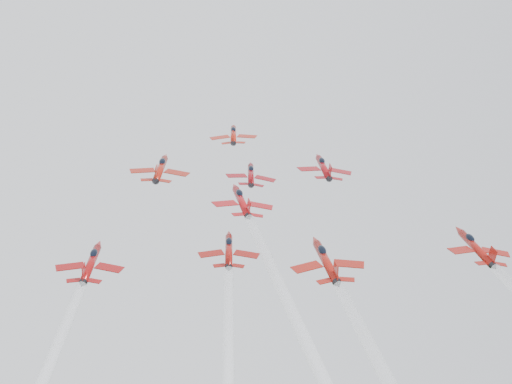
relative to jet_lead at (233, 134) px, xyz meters
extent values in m
cylinder|color=#AE1F10|center=(0.00, -0.31, -0.28)|extent=(1.11, 9.16, 6.33)
cone|color=#AE1F10|center=(0.00, 4.91, 3.01)|extent=(1.11, 2.48, 2.13)
cone|color=black|center=(0.00, -5.11, -3.30)|extent=(1.11, 1.62, 1.59)
ellipsoid|color=black|center=(0.00, 1.39, 1.39)|extent=(1.01, 2.37, 1.96)
cube|color=#AE1F10|center=(-2.73, -0.97, -0.76)|extent=(4.15, 2.71, 1.06)
cube|color=#AE1F10|center=(2.73, -0.97, -0.76)|extent=(4.15, 2.71, 1.06)
cube|color=#AE1F10|center=(0.00, -4.73, -1.63)|extent=(0.12, 2.62, 2.68)
cube|color=#AE1F10|center=(-1.42, -4.26, -2.76)|extent=(1.99, 1.34, 0.61)
cube|color=#AE1F10|center=(1.42, -4.26, -2.76)|extent=(1.99, 1.34, 0.61)
cylinder|color=#A01C0F|center=(-14.33, -17.40, -11.03)|extent=(1.21, 9.99, 6.91)
cone|color=#A01C0F|center=(-14.33, -11.70, -7.44)|extent=(1.21, 2.70, 2.32)
cone|color=black|center=(-14.33, -22.63, -14.32)|extent=(1.21, 1.77, 1.73)
ellipsoid|color=black|center=(-14.33, -15.55, -9.21)|extent=(1.10, 2.58, 2.13)
cube|color=#A01C0F|center=(-17.31, -18.12, -11.55)|extent=(4.53, 2.95, 1.15)
cube|color=#A01C0F|center=(-11.35, -18.12, -11.55)|extent=(4.53, 2.95, 1.15)
cube|color=#A01C0F|center=(-14.33, -22.22, -12.50)|extent=(0.13, 2.86, 2.93)
cube|color=#A01C0F|center=(-15.88, -21.70, -13.73)|extent=(2.17, 1.46, 0.66)
cube|color=#A01C0F|center=(-12.79, -21.70, -13.73)|extent=(2.17, 1.46, 0.66)
cylinder|color=maroon|center=(1.37, -18.91, -11.98)|extent=(1.02, 8.39, 5.80)
cone|color=maroon|center=(1.37, -14.12, -8.97)|extent=(1.02, 2.27, 1.95)
cone|color=black|center=(1.37, -23.31, -14.75)|extent=(1.02, 1.49, 1.46)
ellipsoid|color=black|center=(1.37, -17.35, -10.45)|extent=(0.93, 2.17, 1.79)
cube|color=maroon|center=(-1.13, -19.52, -12.42)|extent=(3.80, 2.48, 0.97)
cube|color=maroon|center=(3.88, -19.52, -12.42)|extent=(3.80, 2.48, 0.97)
cube|color=maroon|center=(1.37, -22.96, -13.21)|extent=(0.11, 2.40, 2.46)
cube|color=maroon|center=(0.08, -22.52, -14.25)|extent=(1.83, 1.23, 0.56)
cube|color=maroon|center=(2.67, -22.52, -14.25)|extent=(1.83, 1.23, 0.56)
cylinder|color=maroon|center=(15.24, -15.15, -9.61)|extent=(1.18, 9.68, 6.69)
cone|color=maroon|center=(15.24, -9.62, -6.14)|extent=(1.18, 2.62, 2.25)
cone|color=black|center=(15.24, -20.22, -12.80)|extent=(1.18, 1.71, 1.68)
ellipsoid|color=black|center=(15.24, -13.35, -7.85)|extent=(1.07, 2.50, 2.07)
cube|color=maroon|center=(12.35, -15.84, -10.11)|extent=(4.39, 2.86, 1.12)
cube|color=maroon|center=(18.12, -15.84, -10.11)|extent=(4.39, 2.86, 1.12)
cube|color=maroon|center=(15.24, -19.81, -11.03)|extent=(0.13, 2.77, 2.84)
cube|color=maroon|center=(13.74, -19.31, -12.23)|extent=(2.11, 1.42, 0.64)
cube|color=maroon|center=(16.73, -19.31, -12.23)|extent=(2.11, 1.42, 0.64)
cylinder|color=#AB1013|center=(-1.25, -28.84, -18.22)|extent=(1.16, 9.53, 6.59)
cone|color=#AB1013|center=(-1.25, -23.40, -14.80)|extent=(1.16, 2.58, 2.21)
cone|color=black|center=(-1.25, -33.83, -21.36)|extent=(1.16, 1.69, 1.65)
ellipsoid|color=black|center=(-1.25, -27.07, -16.49)|extent=(1.05, 2.47, 2.04)
cube|color=#AB1013|center=(-4.09, -29.52, -18.72)|extent=(4.32, 2.82, 1.10)
cube|color=#AB1013|center=(1.59, -29.52, -18.72)|extent=(4.32, 2.82, 1.10)
cube|color=#AB1013|center=(-1.25, -33.43, -19.62)|extent=(0.13, 2.73, 2.79)
cube|color=#AB1013|center=(-2.73, -32.94, -20.80)|extent=(2.07, 1.39, 0.63)
cube|color=#AB1013|center=(0.22, -32.94, -20.80)|extent=(2.07, 1.39, 0.63)
cylinder|color=maroon|center=(-22.58, -46.46, -29.31)|extent=(1.02, 8.37, 5.79)
cone|color=maroon|center=(-22.58, -41.68, -26.30)|extent=(1.02, 2.26, 1.95)
cone|color=black|center=(-22.58, -50.84, -32.06)|extent=(1.02, 1.48, 1.45)
ellipsoid|color=black|center=(-22.58, -44.90, -27.78)|extent=(0.93, 2.17, 1.79)
cube|color=maroon|center=(-25.08, -47.06, -29.74)|extent=(3.79, 2.47, 0.96)
cube|color=maroon|center=(-20.08, -47.06, -29.74)|extent=(3.79, 2.47, 0.96)
cube|color=maroon|center=(-22.58, -50.49, -30.53)|extent=(0.11, 2.39, 2.45)
cube|color=maroon|center=(-23.88, -50.06, -31.57)|extent=(1.82, 1.23, 0.56)
cube|color=maroon|center=(-21.28, -50.06, -31.57)|extent=(1.82, 1.23, 0.56)
cylinder|color=maroon|center=(-4.49, -43.12, -27.21)|extent=(0.98, 8.04, 5.56)
cone|color=maroon|center=(-4.49, -38.54, -24.32)|extent=(0.98, 2.18, 1.87)
cone|color=black|center=(-4.49, -47.34, -29.86)|extent=(0.98, 1.42, 1.40)
ellipsoid|color=black|center=(-4.49, -41.63, -25.75)|extent=(0.89, 2.08, 1.72)
cube|color=maroon|center=(-6.89, -43.70, -27.63)|extent=(3.64, 2.38, 0.93)
cube|color=maroon|center=(-2.09, -43.70, -27.63)|extent=(3.64, 2.38, 0.93)
cube|color=maroon|center=(-4.49, -47.00, -28.39)|extent=(0.11, 2.30, 2.36)
cube|color=maroon|center=(-5.74, -46.58, -29.39)|extent=(1.75, 1.18, 0.53)
cube|color=maroon|center=(-3.25, -46.58, -29.39)|extent=(1.75, 1.18, 0.53)
cylinder|color=#9E170F|center=(8.53, -45.55, -28.74)|extent=(1.18, 9.72, 6.72)
cone|color=#9E170F|center=(8.53, -40.00, -25.25)|extent=(1.18, 2.63, 2.26)
cone|color=black|center=(8.53, -50.65, -31.94)|extent=(1.18, 1.72, 1.69)
ellipsoid|color=black|center=(8.53, -43.75, -26.97)|extent=(1.07, 2.52, 2.08)
cube|color=#9E170F|center=(5.63, -46.25, -29.24)|extent=(4.41, 2.87, 1.12)
cube|color=#9E170F|center=(11.43, -46.25, -29.24)|extent=(4.41, 2.87, 1.12)
cube|color=#9E170F|center=(8.53, -50.24, -30.16)|extent=(0.13, 2.78, 2.85)
cube|color=#9E170F|center=(7.03, -49.74, -31.37)|extent=(2.12, 1.42, 0.64)
cube|color=#9E170F|center=(10.04, -49.74, -31.37)|extent=(2.12, 1.42, 0.64)
cylinder|color=maroon|center=(31.64, -41.67, -26.29)|extent=(1.11, 9.15, 6.32)
cone|color=maroon|center=(31.64, -36.45, -23.01)|extent=(1.11, 2.47, 2.12)
cone|color=black|center=(31.64, -46.46, -29.31)|extent=(1.11, 1.62, 1.59)
ellipsoid|color=black|center=(31.64, -39.97, -24.63)|extent=(1.01, 2.37, 1.95)
cube|color=maroon|center=(28.91, -42.33, -26.77)|extent=(4.14, 2.70, 1.05)
cube|color=maroon|center=(34.36, -42.33, -26.77)|extent=(4.14, 2.70, 1.05)
cube|color=maroon|center=(31.64, -46.08, -27.63)|extent=(0.12, 2.62, 2.68)
cube|color=maroon|center=(30.22, -45.60, -28.77)|extent=(1.99, 1.34, 0.61)
cube|color=maroon|center=(33.05, -45.60, -28.77)|extent=(1.99, 1.34, 0.61)
camera|label=1|loc=(-12.90, -140.08, -35.04)|focal=50.00mm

